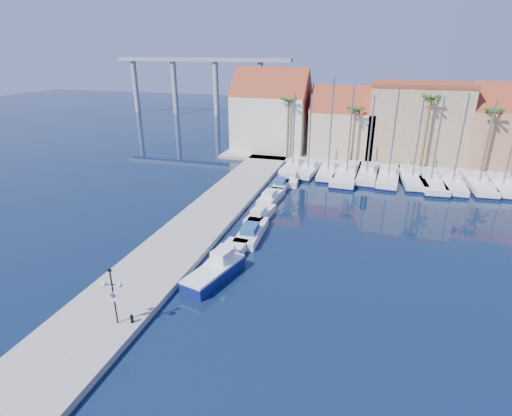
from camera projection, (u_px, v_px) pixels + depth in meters
The scene contains 32 objects.
ground at pixel (237, 335), 25.06m from camera, with size 260.00×260.00×0.00m, color black.
quay_west at pixel (195, 228), 39.35m from camera, with size 6.00×77.00×0.50m, color gray.
shore_north at pixel (391, 157), 65.03m from camera, with size 54.00×16.00×0.50m, color gray.
lamp_post at pixel (112, 288), 24.46m from camera, with size 1.32×0.56×3.94m.
bollard at pixel (132, 319), 25.36m from camera, with size 0.21×0.21×0.54m, color black.
fishing_boat at pixel (215, 271), 31.00m from camera, with size 3.34×6.15×2.05m.
motorboat_west_0 at pixel (226, 256), 33.52m from camera, with size 2.25×6.09×1.40m.
motorboat_west_1 at pixel (251, 232), 37.98m from camera, with size 2.20×6.22×1.40m.
motorboat_west_2 at pixel (260, 215), 41.88m from camera, with size 2.14×5.44×1.40m.
motorboat_west_3 at pixel (271, 197), 46.95m from camera, with size 2.18×5.61×1.40m.
motorboat_west_4 at pixel (281, 185), 51.08m from camera, with size 1.75×5.13×1.40m.
motorboat_west_5 at pixel (291, 177), 54.21m from camera, with size 2.95×7.33×1.40m.
sailboat_0 at pixel (293, 166), 58.83m from camera, with size 2.67×8.49×11.09m.
sailboat_1 at pixel (309, 169), 57.38m from camera, with size 3.02×8.96×11.07m.
sailboat_2 at pixel (328, 170), 56.68m from camera, with size 2.48×9.08×13.29m.
sailboat_3 at pixel (347, 174), 55.44m from camera, with size 3.72×11.97×12.41m.
sailboat_4 at pixel (367, 173), 55.51m from camera, with size 2.98×10.19×11.16m.
sailboat_5 at pixel (388, 176), 54.19m from camera, with size 3.36×10.16×12.59m.
sailboat_6 at pixel (411, 177), 53.91m from camera, with size 3.62×10.70×11.19m.
sailboat_7 at pixel (429, 181), 52.48m from camera, with size 3.74×10.99×11.34m.
sailboat_8 at pixel (452, 182), 51.96m from camera, with size 2.91×10.18×11.76m.
sailboat_9 at pixel (478, 183), 51.57m from camera, with size 3.08×10.18×11.07m.
sailboat_10 at pixel (502, 185), 50.88m from camera, with size 3.19×9.57×12.53m.
building_0 at pixel (271, 114), 67.08m from camera, with size 12.30×9.00×13.50m.
building_1 at pixel (343, 125), 64.37m from camera, with size 10.30×8.00×11.00m.
building_2 at pixel (416, 121), 62.00m from camera, with size 14.20×10.20×11.50m.
building_3 at pixel (504, 129), 58.09m from camera, with size 10.30×8.00×12.00m.
palm_0 at pixel (289, 103), 60.63m from camera, with size 2.60×2.60×10.15m.
palm_1 at pixel (355, 112), 58.34m from camera, with size 2.60×2.60×9.15m.
palm_2 at pixel (431, 101), 55.00m from camera, with size 2.60×2.60×11.15m.
palm_3 at pixel (493, 114), 53.41m from camera, with size 2.60×2.60×9.65m.
viaduct at pixel (198, 75), 104.51m from camera, with size 48.00×2.20×14.45m.
Camera 1 is at (6.92, -19.09, 16.77)m, focal length 28.00 mm.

